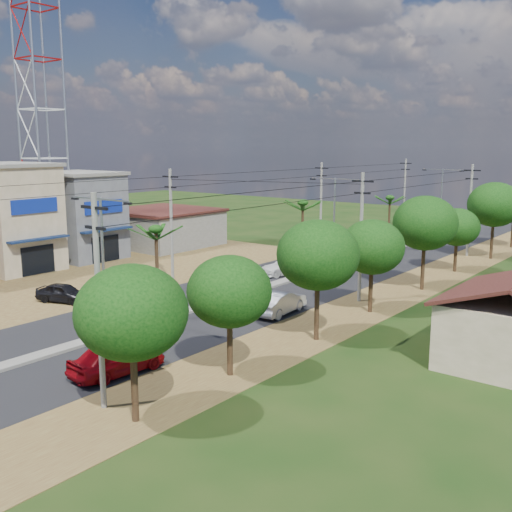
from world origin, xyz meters
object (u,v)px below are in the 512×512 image
at_px(car_red_near, 117,358).
at_px(car_silver_mid, 280,303).
at_px(car_white_far, 287,267).
at_px(car_parked_dark, 64,293).

relative_size(car_red_near, car_silver_mid, 1.03).
height_order(car_silver_mid, car_white_far, car_silver_mid).
relative_size(car_silver_mid, car_white_far, 0.95).
bearing_deg(car_silver_mid, car_red_near, 84.31).
bearing_deg(car_white_far, car_silver_mid, -32.37).
height_order(car_red_near, car_silver_mid, car_red_near).
xyz_separation_m(car_red_near, car_white_far, (-6.50, 23.27, -0.10)).
bearing_deg(car_parked_dark, car_white_far, -42.21).
bearing_deg(car_red_near, car_silver_mid, -85.04).
bearing_deg(car_parked_dark, car_red_near, -134.59).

